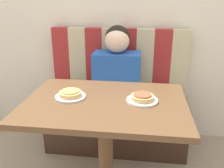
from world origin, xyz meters
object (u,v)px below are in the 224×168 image
object	(u,v)px
person	(117,65)
plate_right	(142,100)
pizza_right	(142,97)
plate_left	(71,97)
pizza_left	(70,93)

from	to	relation	value
person	plate_right	size ratio (longest dim) A/B	3.38
person	pizza_right	size ratio (longest dim) A/B	4.60
person	plate_left	size ratio (longest dim) A/B	3.38
pizza_left	plate_right	bearing A→B (deg)	0.00
plate_left	pizza_right	distance (m)	0.45
person	pizza_right	distance (m)	0.68
plate_right	pizza_right	world-z (taller)	pizza_right
person	plate_right	distance (m)	0.68
person	pizza_right	bearing A→B (deg)	-70.45
plate_right	pizza_left	xyz separation A→B (m)	(-0.45, 0.00, 0.02)
plate_left	plate_right	xyz separation A→B (m)	(0.45, 0.00, 0.00)
person	pizza_left	size ratio (longest dim) A/B	4.60
plate_right	plate_left	bearing A→B (deg)	180.00
plate_right	pizza_left	world-z (taller)	pizza_left
person	plate_left	world-z (taller)	person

